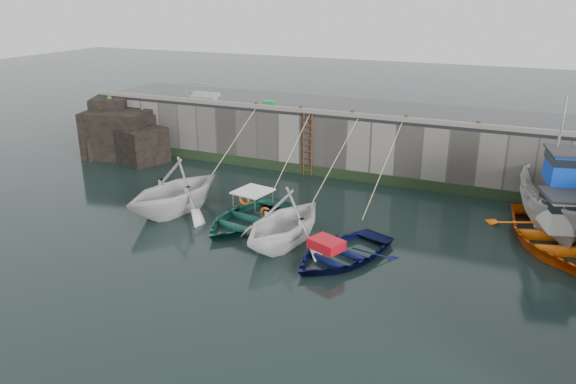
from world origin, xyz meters
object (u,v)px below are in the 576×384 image
at_px(boat_near_navy, 341,258).
at_px(bollard_a, 257,105).
at_px(boat_near_white, 176,211).
at_px(fish_crate, 270,104).
at_px(boat_far_orange, 555,235).
at_px(bollard_d, 406,118).
at_px(boat_near_blue, 246,223).
at_px(bollard_e, 478,124).
at_px(bollard_b, 301,109).
at_px(boat_far_white, 558,205).
at_px(boat_near_blacktrim, 284,243).
at_px(ladder, 307,145).
at_px(bollard_c, 353,113).

relative_size(boat_near_navy, bollard_a, 15.78).
bearing_deg(boat_near_white, fish_crate, 97.70).
height_order(boat_far_orange, bollard_d, boat_far_orange).
relative_size(boat_near_blue, bollard_d, 16.40).
bearing_deg(bollard_e, fish_crate, 177.34).
relative_size(bollard_b, bollard_e, 1.00).
xyz_separation_m(boat_far_white, bollard_b, (-12.01, 2.94, 2.25)).
bearing_deg(boat_near_blacktrim, boat_near_white, 178.20).
relative_size(boat_near_blacktrim, bollard_a, 16.27).
height_order(ladder, boat_far_white, boat_far_white).
distance_m(boat_near_navy, bollard_c, 9.57).
distance_m(bollard_b, bollard_d, 5.30).
bearing_deg(boat_near_blue, bollard_d, 66.97).
bearing_deg(bollard_b, bollard_c, 0.00).
relative_size(boat_far_white, bollard_c, 24.16).
bearing_deg(bollard_e, boat_far_white, -40.00).
bearing_deg(boat_far_white, ladder, 155.47).
bearing_deg(bollard_e, bollard_b, 180.00).
relative_size(bollard_d, bollard_e, 1.00).
xyz_separation_m(boat_near_blue, boat_near_blacktrim, (2.20, -1.12, 0.00)).
distance_m(ladder, boat_near_white, 7.82).
bearing_deg(boat_near_navy, ladder, 141.13).
bearing_deg(boat_near_blue, boat_far_white, 30.50).
distance_m(ladder, bollard_e, 8.19).
height_order(boat_near_white, boat_near_blue, boat_near_white).
xyz_separation_m(bollard_c, bollard_d, (2.60, 0.00, 0.00)).
height_order(bollard_a, bollard_d, same).
height_order(boat_near_navy, bollard_a, bollard_a).
relative_size(ladder, boat_near_navy, 0.72).
bearing_deg(bollard_d, boat_near_blacktrim, -106.50).
bearing_deg(boat_near_navy, bollard_b, 142.68).
distance_m(ladder, fish_crate, 3.14).
relative_size(boat_near_white, bollard_b, 17.72).
relative_size(boat_far_white, bollard_a, 24.16).
xyz_separation_m(boat_near_white, boat_near_blacktrim, (5.55, -1.07, 0.00)).
bearing_deg(fish_crate, bollard_e, -1.78).
height_order(boat_near_blue, bollard_b, bollard_b).
distance_m(ladder, bollard_b, 1.81).
relative_size(boat_near_white, boat_near_blue, 1.08).
xyz_separation_m(boat_far_white, bollard_a, (-14.51, 2.94, 2.25)).
relative_size(ladder, bollard_d, 11.43).
height_order(bollard_a, bollard_c, same).
height_order(boat_near_white, bollard_a, bollard_a).
xyz_separation_m(boat_near_blacktrim, boat_near_navy, (2.33, -0.29, 0.00)).
bearing_deg(bollard_c, bollard_e, 0.00).
relative_size(boat_near_blue, boat_far_orange, 0.65).
height_order(bollard_d, bollard_e, same).
bearing_deg(boat_near_blacktrim, bollard_b, 117.83).
bearing_deg(boat_near_blacktrim, boat_far_orange, 32.41).
bearing_deg(ladder, boat_near_blacktrim, -73.85).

